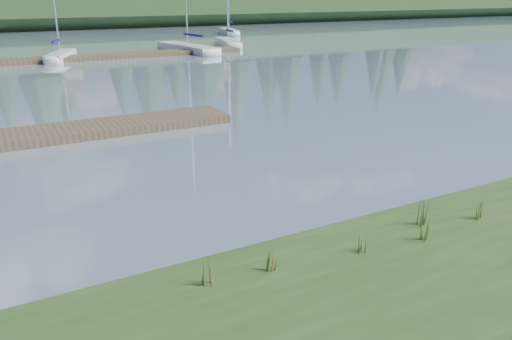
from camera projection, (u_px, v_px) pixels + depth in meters
ground at (44, 62)px, 35.32m from camera, size 200.00×200.00×0.00m
ridge at (3, 8)px, 70.03m from camera, size 200.00×20.00×5.00m
dock_far at (74, 58)px, 36.17m from camera, size 26.00×2.20×0.30m
sailboat_bg_2 at (62, 54)px, 36.72m from camera, size 3.15×5.63×8.73m
sailboat_bg_3 at (183, 47)px, 41.92m from camera, size 2.93×8.63×12.40m
sailboat_bg_4 at (227, 42)px, 46.32m from camera, size 2.80×6.78×9.96m
sailboat_bg_5 at (228, 31)px, 58.91m from camera, size 3.02×6.97×9.93m
weed_0 at (274, 259)px, 8.18m from camera, size 0.17×0.14×0.49m
weed_1 at (362, 242)px, 8.79m from camera, size 0.17×0.14×0.42m
weed_2 at (422, 214)px, 9.75m from camera, size 0.17×0.14×0.61m
weed_3 at (209, 273)px, 7.76m from camera, size 0.17×0.14×0.53m
weed_4 at (425, 229)px, 9.18m from camera, size 0.17×0.14×0.52m
weed_5 at (481, 209)px, 10.05m from camera, size 0.17×0.14×0.51m
mud_lip at (261, 258)px, 9.17m from camera, size 60.00×0.50×0.14m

